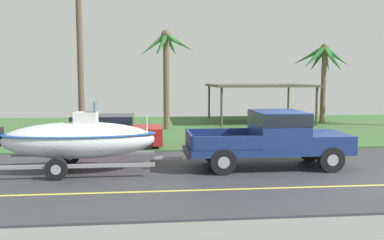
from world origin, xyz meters
name	(u,v)px	position (x,y,z in m)	size (l,w,h in m)	color
ground	(255,135)	(0.00, 8.38, -0.01)	(36.00, 22.00, 0.11)	#38383D
pickup_truck_towing	(277,136)	(-1.26, 0.76, 1.03)	(5.43, 2.07, 1.85)	navy
boat_on_trailer	(78,140)	(-7.65, 0.76, 1.01)	(5.93, 2.32, 2.20)	gray
parked_sedan_near	(108,132)	(-7.17, 5.07, 0.67)	(4.42, 1.91, 1.38)	#B21E19
carport_awning	(259,86)	(1.60, 13.87, 2.37)	(6.22, 5.56, 2.49)	#4C4238
palm_tree_near_right	(323,63)	(5.25, 12.48, 3.80)	(3.63, 3.00, 5.00)	brown
palm_tree_mid	(166,56)	(-4.45, 10.81, 4.10)	(3.24, 2.28, 5.55)	brown
utility_pole	(80,42)	(-8.11, 4.51, 4.32)	(0.24, 1.80, 8.33)	brown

